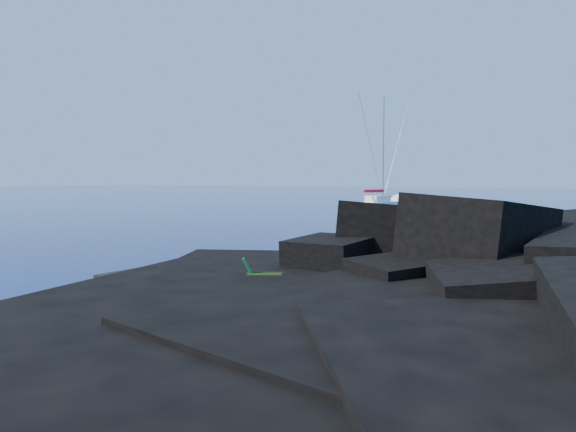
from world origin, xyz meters
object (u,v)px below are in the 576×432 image
deck_chair (265,269)px  marker_cone (293,266)px  sailboat (380,209)px  sunbather (257,275)px

deck_chair → marker_cone: (0.01, 2.19, -0.19)m
sailboat → sunbather: (13.19, -51.87, 0.51)m
sunbather → marker_cone: marker_cone is taller
sailboat → deck_chair: size_ratio=10.25×
deck_chair → marker_cone: 2.20m
sailboat → sunbather: 53.52m
sunbather → marker_cone: size_ratio=2.63×
marker_cone → sunbather: bearing=-106.7°
deck_chair → sunbather: bearing=118.4°
sailboat → sunbather: size_ratio=9.27×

